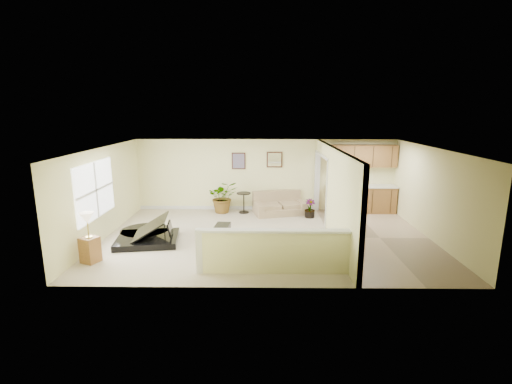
{
  "coord_description": "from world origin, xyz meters",
  "views": [
    {
      "loc": [
        -0.17,
        -9.84,
        3.49
      ],
      "look_at": [
        -0.31,
        0.4,
        1.21
      ],
      "focal_mm": 26.0,
      "sensor_mm": 36.0,
      "label": 1
    }
  ],
  "objects_px": {
    "palm_plant": "(223,197)",
    "lamp_stand": "(89,241)",
    "small_plant": "(310,210)",
    "piano": "(147,218)",
    "loveseat": "(279,203)",
    "piano_bench": "(222,234)",
    "accent_table": "(244,200)"
  },
  "relations": [
    {
      "from": "small_plant",
      "to": "piano",
      "type": "bearing_deg",
      "value": -154.1
    },
    {
      "from": "piano",
      "to": "loveseat",
      "type": "bearing_deg",
      "value": 28.4
    },
    {
      "from": "loveseat",
      "to": "palm_plant",
      "type": "bearing_deg",
      "value": 163.46
    },
    {
      "from": "piano",
      "to": "small_plant",
      "type": "bearing_deg",
      "value": 17.56
    },
    {
      "from": "piano_bench",
      "to": "small_plant",
      "type": "relative_size",
      "value": 1.18
    },
    {
      "from": "loveseat",
      "to": "lamp_stand",
      "type": "relative_size",
      "value": 1.61
    },
    {
      "from": "piano",
      "to": "accent_table",
      "type": "distance_m",
      "value": 3.78
    },
    {
      "from": "piano",
      "to": "accent_table",
      "type": "xyz_separation_m",
      "value": [
        2.49,
        2.83,
        -0.18
      ]
    },
    {
      "from": "loveseat",
      "to": "palm_plant",
      "type": "xyz_separation_m",
      "value": [
        -1.95,
        0.09,
        0.17
      ]
    },
    {
      "from": "palm_plant",
      "to": "lamp_stand",
      "type": "height_order",
      "value": "lamp_stand"
    },
    {
      "from": "piano",
      "to": "accent_table",
      "type": "relative_size",
      "value": 2.94
    },
    {
      "from": "piano_bench",
      "to": "palm_plant",
      "type": "xyz_separation_m",
      "value": [
        -0.27,
        3.05,
        0.3
      ]
    },
    {
      "from": "piano",
      "to": "lamp_stand",
      "type": "relative_size",
      "value": 1.72
    },
    {
      "from": "small_plant",
      "to": "palm_plant",
      "type": "bearing_deg",
      "value": 168.72
    },
    {
      "from": "accent_table",
      "to": "small_plant",
      "type": "xyz_separation_m",
      "value": [
        2.21,
        -0.55,
        -0.19
      ]
    },
    {
      "from": "piano_bench",
      "to": "lamp_stand",
      "type": "bearing_deg",
      "value": -156.13
    },
    {
      "from": "palm_plant",
      "to": "lamp_stand",
      "type": "relative_size",
      "value": 0.99
    },
    {
      "from": "piano_bench",
      "to": "lamp_stand",
      "type": "distance_m",
      "value": 3.23
    },
    {
      "from": "piano_bench",
      "to": "accent_table",
      "type": "bearing_deg",
      "value": 81.57
    },
    {
      "from": "small_plant",
      "to": "lamp_stand",
      "type": "xyz_separation_m",
      "value": [
        -5.6,
        -3.77,
        0.25
      ]
    },
    {
      "from": "loveseat",
      "to": "accent_table",
      "type": "height_order",
      "value": "loveseat"
    },
    {
      "from": "piano_bench",
      "to": "accent_table",
      "type": "distance_m",
      "value": 3.06
    },
    {
      "from": "piano",
      "to": "lamp_stand",
      "type": "height_order",
      "value": "piano"
    },
    {
      "from": "loveseat",
      "to": "piano_bench",
      "type": "bearing_deg",
      "value": -133.45
    },
    {
      "from": "palm_plant",
      "to": "piano",
      "type": "bearing_deg",
      "value": -121.71
    },
    {
      "from": "piano_bench",
      "to": "loveseat",
      "type": "distance_m",
      "value": 3.41
    },
    {
      "from": "small_plant",
      "to": "piano_bench",
      "type": "bearing_deg",
      "value": -137.13
    },
    {
      "from": "accent_table",
      "to": "lamp_stand",
      "type": "relative_size",
      "value": 0.59
    },
    {
      "from": "loveseat",
      "to": "piano",
      "type": "bearing_deg",
      "value": -157.19
    },
    {
      "from": "piano_bench",
      "to": "small_plant",
      "type": "height_order",
      "value": "small_plant"
    },
    {
      "from": "piano_bench",
      "to": "piano",
      "type": "bearing_deg",
      "value": 174.88
    },
    {
      "from": "accent_table",
      "to": "palm_plant",
      "type": "distance_m",
      "value": 0.73
    }
  ]
}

